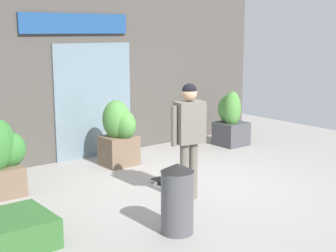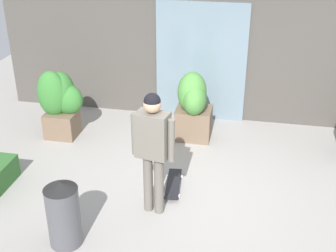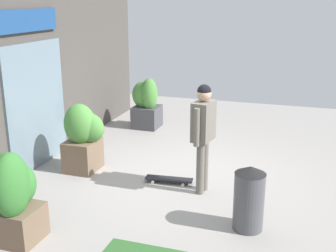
% 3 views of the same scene
% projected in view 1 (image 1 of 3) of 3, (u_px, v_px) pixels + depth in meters
% --- Properties ---
extents(ground_plane, '(12.00, 12.00, 0.00)m').
position_uv_depth(ground_plane, '(193.00, 188.00, 8.04)').
color(ground_plane, '#9E9993').
extents(building_facade, '(8.34, 0.31, 3.80)m').
position_uv_depth(building_facade, '(98.00, 63.00, 9.96)').
color(building_facade, '#4C4742').
rests_on(building_facade, ground_plane).
extents(skateboarder, '(0.60, 0.33, 1.78)m').
position_uv_depth(skateboarder, '(189.00, 129.00, 7.30)').
color(skateboarder, '#666056').
rests_on(skateboarder, ground_plane).
extents(skateboard, '(0.31, 0.84, 0.08)m').
position_uv_depth(skateboard, '(172.00, 183.00, 8.08)').
color(skateboard, black).
rests_on(skateboard, ground_plane).
extents(planter_box_left, '(0.79, 0.62, 1.26)m').
position_uv_depth(planter_box_left, '(1.00, 153.00, 7.55)').
color(planter_box_left, brown).
rests_on(planter_box_left, ground_plane).
extents(planter_box_right, '(0.64, 0.72, 1.26)m').
position_uv_depth(planter_box_right, '(119.00, 132.00, 9.26)').
color(planter_box_right, brown).
rests_on(planter_box_right, ground_plane).
extents(planter_box_mid, '(0.63, 0.66, 1.23)m').
position_uv_depth(planter_box_mid, '(231.00, 118.00, 10.92)').
color(planter_box_mid, '#47474C').
rests_on(planter_box_mid, ground_plane).
extents(trash_bin, '(0.42, 0.42, 0.92)m').
position_uv_depth(trash_bin, '(177.00, 198.00, 6.18)').
color(trash_bin, '#4C4C51').
rests_on(trash_bin, ground_plane).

